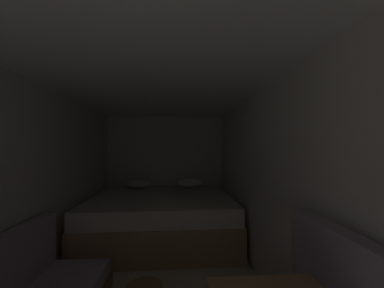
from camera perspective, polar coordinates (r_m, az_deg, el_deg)
wall_back at (r=4.41m, az=-7.09°, el=-6.27°), size 2.39×0.05×2.08m
wall_left at (r=2.50m, az=-38.76°, el=-10.14°), size 0.05×4.67×2.08m
wall_right at (r=2.27m, az=20.82°, el=-11.23°), size 0.05×4.67×2.08m
ceiling_slab at (r=2.14m, az=-10.48°, el=16.85°), size 2.39×4.67×0.05m
bed at (r=3.63m, az=-7.92°, el=-18.54°), size 2.17×1.73×0.86m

